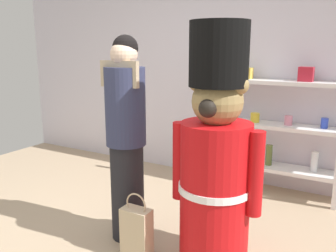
{
  "coord_description": "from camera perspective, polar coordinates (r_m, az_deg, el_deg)",
  "views": [
    {
      "loc": [
        1.5,
        -1.82,
        1.57
      ],
      "look_at": [
        0.22,
        0.4,
        1.0
      ],
      "focal_mm": 37.99,
      "sensor_mm": 36.0,
      "label": 1
    }
  ],
  "objects": [
    {
      "name": "teddy_bear_guard",
      "position": [
        2.53,
        7.65,
        -5.63
      ],
      "size": [
        0.68,
        0.52,
        1.74
      ],
      "color": "red",
      "rests_on": "ground_plane"
    },
    {
      "name": "merchandise_shelf",
      "position": [
        3.99,
        16.26,
        0.52
      ],
      "size": [
        1.45,
        0.35,
        1.56
      ],
      "color": "white",
      "rests_on": "ground_plane"
    },
    {
      "name": "person_shopper",
      "position": [
        2.86,
        -6.74,
        -1.65
      ],
      "size": [
        0.34,
        0.32,
        1.67
      ],
      "color": "black",
      "rests_on": "ground_plane"
    },
    {
      "name": "back_wall",
      "position": [
        4.3,
        9.6,
        8.73
      ],
      "size": [
        6.4,
        0.12,
        2.6
      ],
      "primitive_type": "cube",
      "color": "silver",
      "rests_on": "ground_plane"
    },
    {
      "name": "shopping_bag",
      "position": [
        2.8,
        -5.07,
        -16.72
      ],
      "size": [
        0.23,
        0.13,
        0.53
      ],
      "color": "#C1AD89",
      "rests_on": "ground_plane"
    }
  ]
}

